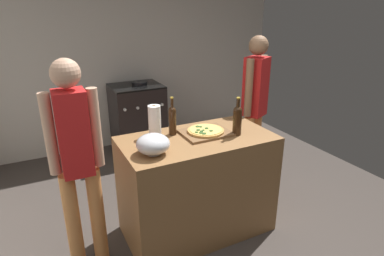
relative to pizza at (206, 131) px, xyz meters
The scene contains 12 objects.
ground_plane 1.17m from the pizza, 94.89° to the left, with size 4.68×3.63×0.02m, color #3F3833.
kitchen_wall_rear 2.29m from the pizza, 91.51° to the left, with size 4.68×0.10×2.60m, color #BCB7AD.
counter 0.49m from the pizza, 157.91° to the right, with size 1.26×0.67×0.90m, color olive.
cutting_board 0.02m from the pizza, 14.75° to the left, with size 0.40×0.32×0.02m, color brown.
pizza is the anchor object (origin of this frame).
mixing_bowl 0.56m from the pizza, 162.17° to the right, with size 0.25×0.25×0.15m.
paper_towel_roll 0.43m from the pizza, 157.61° to the left, with size 0.10×0.10×0.26m.
wine_bottle_amber 0.28m from the pizza, 29.78° to the right, with size 0.07×0.07×0.32m.
wine_bottle_clear 0.30m from the pizza, 155.28° to the left, with size 0.06×0.06×0.32m.
stove 1.92m from the pizza, 90.53° to the left, with size 0.66×0.59×0.97m.
person_in_stripes 1.05m from the pizza, behind, with size 0.37×0.20×1.61m.
person_in_red 0.94m from the pizza, 27.49° to the left, with size 0.36×0.28×1.64m.
Camera 1 is at (-1.20, -1.41, 1.92)m, focal length 30.43 mm.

